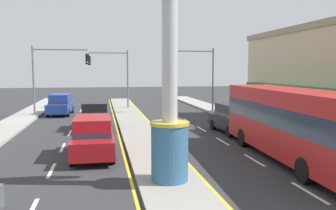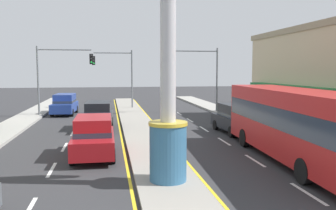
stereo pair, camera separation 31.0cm
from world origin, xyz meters
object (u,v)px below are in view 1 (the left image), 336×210
district_sign (170,74)px  bus_near_left_lane (295,121)px  suv_far_right_lane (234,118)px  suv_mid_left_lane (93,136)px  suv_near_right_lane (60,104)px  traffic_light_right_side (195,69)px  traffic_light_left_side (54,69)px  suv_kerb_right (95,115)px  traffic_light_median_far (113,69)px

district_sign → bus_near_left_lane: (6.13, 2.06, -2.14)m
suv_far_right_lane → suv_mid_left_lane: same height
district_sign → suv_near_right_lane: size_ratio=1.76×
traffic_light_right_side → suv_far_right_lane: bearing=-91.5°
traffic_light_left_side → traffic_light_right_side: (12.82, 0.23, 0.00)m
district_sign → suv_kerb_right: 13.32m
suv_near_right_lane → bus_near_left_lane: bearing=-57.7°
traffic_light_right_side → suv_mid_left_lane: traffic_light_right_side is taller
traffic_light_right_side → district_sign: bearing=-107.5°
suv_near_right_lane → suv_far_right_lane: 17.07m
suv_near_right_lane → suv_mid_left_lane: same height
traffic_light_median_far → suv_near_right_lane: 7.16m
suv_kerb_right → traffic_light_right_side: bearing=39.8°
bus_near_left_lane → district_sign: bearing=-161.4°
district_sign → bus_near_left_lane: district_sign is taller
district_sign → traffic_light_left_side: bearing=107.7°
suv_far_right_lane → suv_mid_left_lane: 10.18m
suv_mid_left_lane → suv_kerb_right: (0.00, 7.96, 0.00)m
suv_far_right_lane → suv_kerb_right: size_ratio=1.00×
traffic_light_median_far → bus_near_left_lane: bearing=-72.8°
district_sign → traffic_light_left_side: (-6.41, 20.13, 0.24)m
suv_kerb_right → suv_mid_left_lane: bearing=-90.0°
traffic_light_median_far → suv_kerb_right: size_ratio=1.33×
bus_near_left_lane → suv_kerb_right: (-8.95, 10.61, -0.88)m
traffic_light_right_side → bus_near_left_lane: (-0.28, -18.30, -2.38)m
traffic_light_median_far → suv_near_right_lane: (-5.01, -3.98, -3.21)m
traffic_light_median_far → bus_near_left_lane: 24.56m
district_sign → traffic_light_left_side: district_sign is taller
traffic_light_median_far → suv_far_right_lane: size_ratio=1.33×
district_sign → bus_near_left_lane: size_ratio=0.73×
suv_mid_left_lane → traffic_light_median_far: bearing=85.3°
traffic_light_left_side → traffic_light_median_far: 7.49m
suv_kerb_right → traffic_light_left_side: bearing=115.7°
bus_near_left_lane → suv_kerb_right: size_ratio=2.43×
suv_near_right_lane → suv_mid_left_lane: bearing=-78.9°
district_sign → traffic_light_median_far: 25.44m
district_sign → suv_mid_left_lane: bearing=121.0°
traffic_light_right_side → traffic_light_median_far: same height
traffic_light_median_far → suv_mid_left_lane: bearing=-94.7°
traffic_light_right_side → suv_near_right_lane: bearing=175.1°
district_sign → bus_near_left_lane: bearing=18.6°
suv_mid_left_lane → traffic_light_right_side: bearing=59.5°
traffic_light_right_side → traffic_light_median_far: 9.07m
traffic_light_median_far → suv_mid_left_lane: size_ratio=1.35×
traffic_light_left_side → traffic_light_right_side: size_ratio=1.00×
district_sign → suv_near_right_lane: district_sign is taller
suv_far_right_lane → suv_kerb_right: (-8.95, 3.11, 0.00)m
traffic_light_left_side → bus_near_left_lane: (12.54, -18.07, -2.38)m
traffic_light_left_side → suv_near_right_lane: 3.53m
traffic_light_left_side → suv_mid_left_lane: 16.17m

